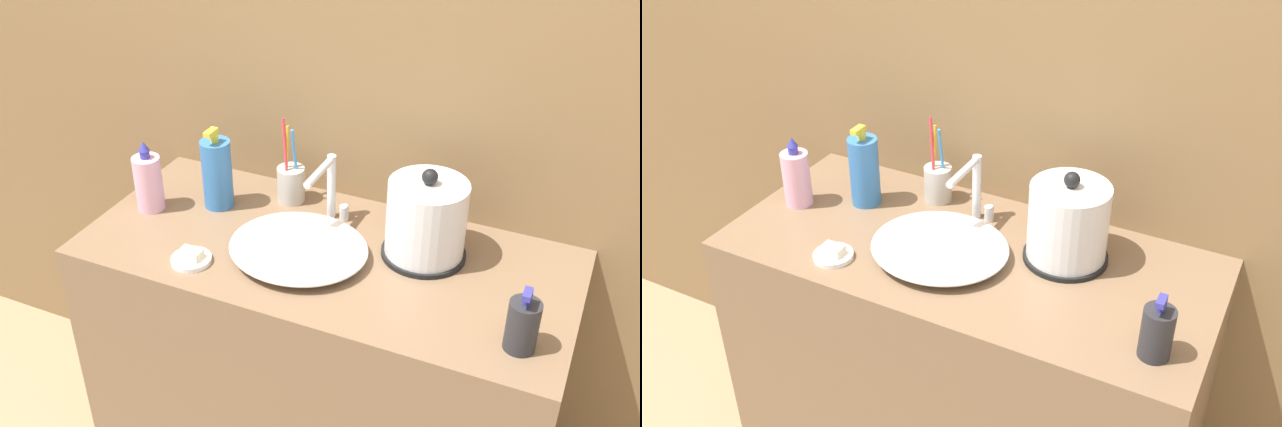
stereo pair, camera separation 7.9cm
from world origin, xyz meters
TOP-DOWN VIEW (x-y plane):
  - wall_back at (0.00, 0.54)m, footprint 6.00×0.04m
  - vanity_counter at (0.00, 0.26)m, footprint 1.16×0.52m
  - sink_basin at (-0.05, 0.22)m, footprint 0.33×0.29m
  - faucet at (-0.04, 0.38)m, footprint 0.06×0.15m
  - electric_kettle at (0.21, 0.34)m, footprint 0.20×0.20m
  - toothbrush_cup at (-0.18, 0.44)m, footprint 0.07×0.07m
  - lotion_bottle at (-0.33, 0.34)m, footprint 0.08×0.08m
  - shampoo_bottle at (-0.48, 0.26)m, footprint 0.07×0.07m
  - mouthwash_bottle at (0.48, 0.11)m, footprint 0.06×0.06m
  - soap_dish at (-0.26, 0.10)m, footprint 0.09×0.09m

SIDE VIEW (x-z plane):
  - vanity_counter at x=0.00m, z-range 0.00..0.80m
  - soap_dish at x=-0.26m, z-range 0.80..0.83m
  - sink_basin at x=-0.05m, z-range 0.80..0.85m
  - toothbrush_cup at x=-0.18m, z-range 0.74..0.97m
  - mouthwash_bottle at x=0.48m, z-range 0.79..0.93m
  - shampoo_bottle at x=-0.48m, z-range 0.78..0.97m
  - electric_kettle at x=0.21m, z-range 0.78..1.00m
  - lotion_bottle at x=-0.33m, z-range 0.79..1.00m
  - faucet at x=-0.04m, z-range 0.82..0.99m
  - wall_back at x=0.00m, z-range 0.00..2.60m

